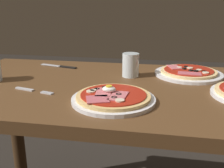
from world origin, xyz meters
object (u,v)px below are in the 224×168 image
Objects in this scene: pizza_across_left at (188,73)px; fork at (31,90)px; pizza_foreground at (113,98)px; dining_table at (108,115)px; water_glass_near at (131,67)px; knife at (61,66)px.

pizza_across_left is 0.64m from fork.
fork is at bearing 170.89° from pizza_foreground.
water_glass_near is (0.07, 0.13, 0.17)m from dining_table.
pizza_across_left is at bearing 53.82° from pizza_foreground.
pizza_foreground is at bearing -9.11° from fork.
pizza_foreground is (0.05, -0.17, 0.14)m from dining_table.
dining_table is at bearing -40.05° from knife.
dining_table is 0.22m from water_glass_near.
dining_table is 0.31m from fork.
pizza_across_left is (0.31, 0.19, 0.14)m from dining_table.
knife is at bearing 139.95° from dining_table.
pizza_across_left is at bearing 28.69° from fork.
pizza_foreground reaches higher than pizza_across_left.
knife reaches higher than fork.
pizza_across_left is 2.90× the size of water_glass_near.
pizza_foreground is 0.51m from knife.
dining_table is at bearing -118.22° from water_glass_near.
fork is (-0.56, -0.31, -0.01)m from pizza_across_left.
pizza_across_left is 1.45× the size of knife.
fork is at bearing -86.47° from knife.
pizza_foreground is at bearing -51.01° from knife.
pizza_foreground is 0.94× the size of pizza_across_left.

